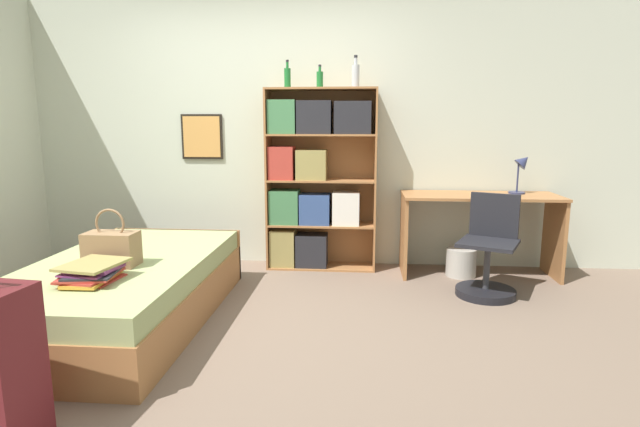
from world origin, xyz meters
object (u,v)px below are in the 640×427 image
Objects in this scene: handbag at (112,248)px; desk at (479,218)px; bed at (126,290)px; waste_bin at (461,262)px; desk_lamp at (522,167)px; bottle_brown at (320,79)px; desk_chair at (488,264)px; book_stack_on_bed at (93,272)px; bottle_clear at (356,75)px; bookcase at (312,180)px; bottle_green at (287,77)px.

desk is at bearing 28.71° from handbag.
waste_bin is (2.55, 1.26, -0.09)m from bed.
handbag is at bearing -152.99° from desk_lamp.
desk_chair is at bearing -25.30° from bottle_brown.
bottle_clear is (1.51, 1.92, 1.30)m from book_stack_on_bed.
handbag reaches higher than desk_chair.
desk_chair reaches higher than book_stack_on_bed.
desk_chair is at bearing -24.21° from bookcase.
bed is 3.02m from desk.
desk_chair is (-0.41, -0.64, -0.73)m from desk_lamp.
handbag reaches higher than bed.
bottle_clear is 1.70m from desk.
bed is 2.56× the size of desk_chair.
bottle_brown reaches higher than handbag.
bottle_green is 0.93× the size of waste_bin.
bed is 1.50× the size of desk.
bookcase is 2.09× the size of desk_chair.
bottle_clear is at bearing -1.20° from bottle_green.
book_stack_on_bed is (0.06, -0.50, 0.28)m from bed.
desk_chair is at bearing 15.98° from bed.
desk_lamp is at bearing -0.78° from bottle_green.
book_stack_on_bed is at bearing -120.02° from bookcase.
bottle_brown is at bearing 179.11° from desk_lamp.
bottle_clear is (0.40, -0.01, 0.95)m from bookcase.
desk_lamp is at bearing 15.35° from waste_bin.
book_stack_on_bed is 1.51× the size of waste_bin.
bottle_clear is (1.57, 1.42, 1.58)m from bed.
bookcase is (1.17, 1.43, 0.63)m from bed.
bookcase is at bearing 50.72° from bed.
handbag is 3.07m from desk.
bottle_green reaches higher than desk_chair.
desk is at bearing -4.63° from bottle_brown.
waste_bin is (-0.11, 0.50, -0.13)m from desk_chair.
handbag is at bearing 98.93° from book_stack_on_bed.
desk is at bearing -166.64° from desk_lamp.
desk is 1.70× the size of desk_chair.
bottle_green is 0.62m from bottle_clear.
desk_lamp is (0.38, 0.09, 0.45)m from desk.
handbag is 3.48m from desk_lamp.
bottle_green reaches higher than bottle_brown.
handbag is 1.86× the size of bottle_brown.
desk_lamp is (3.07, 1.57, 0.42)m from handbag.
desk_chair is (1.42, -0.67, -1.51)m from bottle_brown.
bed is at bearing -129.28° from bookcase.
book_stack_on_bed is at bearing -83.56° from bed.
desk_chair is (-0.04, -0.55, -0.28)m from desk.
waste_bin is at bearing 29.18° from handbag.
book_stack_on_bed reaches higher than waste_bin.
desk is at bearing -5.31° from bottle_clear.
bookcase is 4.51× the size of desk_lamp.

